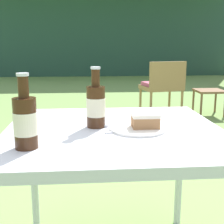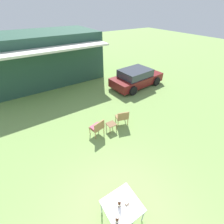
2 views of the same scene
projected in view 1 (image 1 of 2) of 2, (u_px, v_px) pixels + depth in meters
name	position (u px, v px, depth m)	size (l,w,h in m)	color
cabin_building	(101.00, 26.00, 11.88)	(8.31, 5.57, 3.34)	#284C3D
wicker_chair_cushioned	(163.00, 84.00, 4.61)	(0.64, 0.56, 0.80)	#9E7547
garden_side_table	(209.00, 94.00, 4.63)	(0.40, 0.39, 0.38)	brown
patio_table	(114.00, 143.00, 1.32)	(0.91, 0.86, 0.70)	silver
cake_on_plate	(142.00, 125.00, 1.29)	(0.24, 0.24, 0.07)	white
cola_bottle_near	(96.00, 105.00, 1.32)	(0.08, 0.08, 0.26)	#381E0F
cola_bottle_far	(25.00, 121.00, 1.05)	(0.08, 0.08, 0.26)	#381E0F
fork	(124.00, 130.00, 1.27)	(0.17, 0.08, 0.01)	silver
loose_bottle_cap	(106.00, 126.00, 1.34)	(0.03, 0.03, 0.01)	silver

